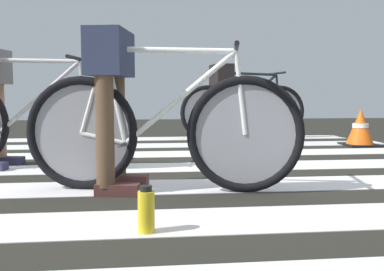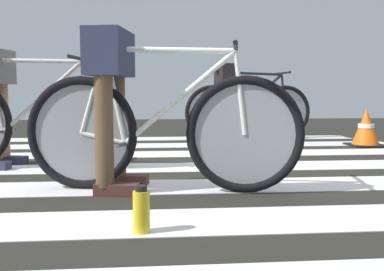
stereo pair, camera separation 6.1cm
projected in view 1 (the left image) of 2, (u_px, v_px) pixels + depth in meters
ground at (171, 175)px, 3.29m from camera, size 18.00×14.00×0.02m
crosswalk_markings at (173, 167)px, 3.56m from camera, size 5.38×4.99×0.00m
bicycle_1_of_3 at (161, 130)px, 2.66m from camera, size 1.72×0.56×0.93m
cyclist_1_of_3 at (111, 88)px, 2.66m from camera, size 0.38×0.45×0.99m
bicycle_2_of_3 at (26, 121)px, 3.49m from camera, size 1.71×0.56×0.93m
bicycle_3_of_3 at (244, 110)px, 5.72m from camera, size 1.73×0.52×0.93m
cyclist_3_of_3 at (222, 91)px, 5.62m from camera, size 0.36×0.43×0.98m
water_bottle at (146, 211)px, 1.87m from camera, size 0.07×0.07×0.21m
traffic_cone at (360, 128)px, 5.02m from camera, size 0.38×0.38×0.43m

